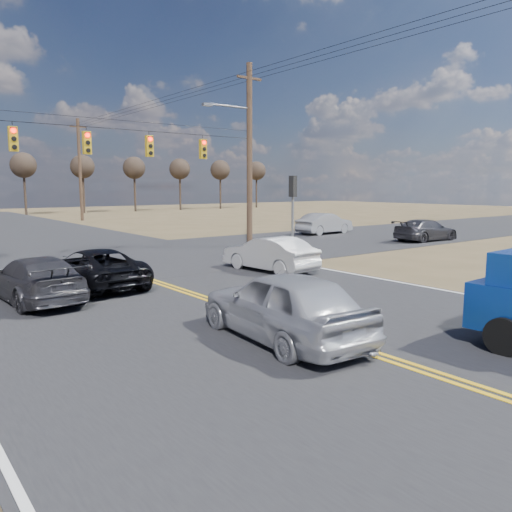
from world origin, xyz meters
TOP-DOWN VIEW (x-y plane):
  - ground at (0.00, 0.00)m, footprint 160.00×160.00m
  - road_main at (0.00, 10.00)m, footprint 14.00×120.00m
  - road_cross at (0.00, 18.00)m, footprint 120.00×12.00m
  - signal_gantry at (0.50, 17.79)m, footprint 19.60×4.83m
  - utility_poles at (0.00, 17.00)m, footprint 19.60×58.32m
  - treeline at (0.00, 26.96)m, footprint 87.00×117.80m
  - silver_suv at (-0.80, 3.75)m, footprint 2.28×4.83m
  - black_suv at (-2.03, 12.04)m, footprint 2.37×4.85m
  - white_car_queue at (4.76, 11.02)m, footprint 1.83×4.35m
  - dgrey_car_queue at (-4.14, 11.08)m, footprint 2.14×4.72m
  - cross_car_east_near at (17.92, 20.89)m, footprint 1.88×4.65m
  - cross_car_east_far at (19.63, 13.75)m, footprint 2.15×4.78m

SIDE VIEW (x-z plane):
  - ground at x=0.00m, z-range 0.00..0.00m
  - road_main at x=0.00m, z-range -0.01..0.01m
  - road_cross at x=0.00m, z-range -0.01..0.01m
  - black_suv at x=-2.03m, z-range 0.00..1.33m
  - dgrey_car_queue at x=-4.14m, z-range 0.00..1.34m
  - cross_car_east_far at x=19.63m, z-range 0.00..1.36m
  - white_car_queue at x=4.76m, z-range 0.00..1.40m
  - cross_car_east_near at x=17.92m, z-range 0.00..1.50m
  - silver_suv at x=-0.80m, z-range 0.00..1.60m
  - signal_gantry at x=0.50m, z-range 0.06..10.06m
  - utility_poles at x=0.00m, z-range 0.23..10.23m
  - treeline at x=0.00m, z-range 2.00..9.40m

